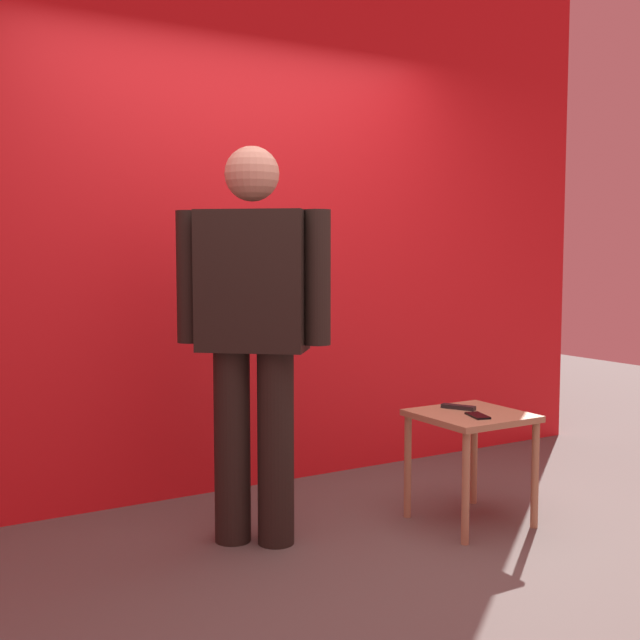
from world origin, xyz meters
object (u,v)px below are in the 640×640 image
at_px(cell_phone, 478,416).
at_px(tv_remote, 458,407).
at_px(standing_person, 253,324).
at_px(side_table, 471,430).

xyz_separation_m(cell_phone, tv_remote, (0.04, 0.19, 0.01)).
distance_m(standing_person, tv_remote, 1.14).
bearing_deg(tv_remote, standing_person, 141.72).
bearing_deg(cell_phone, side_table, 84.00).
bearing_deg(cell_phone, tv_remote, 93.94).
xyz_separation_m(side_table, cell_phone, (-0.04, -0.09, 0.09)).
relative_size(cell_phone, tv_remote, 0.85).
relative_size(standing_person, side_table, 3.28).
height_order(standing_person, tv_remote, standing_person).
distance_m(standing_person, side_table, 1.20).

